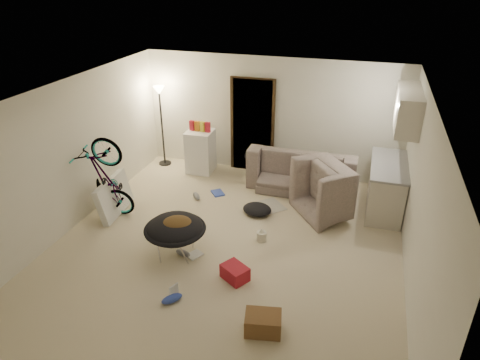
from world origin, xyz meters
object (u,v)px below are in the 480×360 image
(tv_box, at_px, (114,197))
(sofa, at_px, (302,173))
(juicer, at_px, (262,236))
(drink_case_a, at_px, (263,323))
(saucer_chair, at_px, (175,234))
(bicycle, at_px, (109,196))
(floor_lamp, at_px, (160,109))
(mini_fridge, at_px, (201,151))
(armchair, at_px, (339,193))
(drink_case_b, at_px, (235,273))
(kitchen_counter, at_px, (386,188))

(tv_box, bearing_deg, sofa, 29.06)
(juicer, bearing_deg, drink_case_a, -75.05)
(sofa, height_order, tv_box, tv_box)
(saucer_chair, height_order, tv_box, saucer_chair)
(sofa, height_order, bicycle, bicycle)
(floor_lamp, height_order, mini_fridge, floor_lamp)
(armchair, distance_m, tv_box, 4.12)
(saucer_chair, distance_m, drink_case_a, 2.05)
(sofa, bearing_deg, drink_case_a, 93.32)
(tv_box, bearing_deg, mini_fridge, 64.24)
(sofa, bearing_deg, armchair, 136.07)
(bicycle, bearing_deg, drink_case_b, -114.15)
(sofa, bearing_deg, tv_box, 33.81)
(armchair, relative_size, tv_box, 1.12)
(drink_case_a, bearing_deg, bicycle, 139.68)
(kitchen_counter, bearing_deg, armchair, -157.11)
(juicer, bearing_deg, armchair, 50.75)
(bicycle, bearing_deg, juicer, -92.60)
(armchair, relative_size, drink_case_a, 2.53)
(bicycle, xyz_separation_m, drink_case_b, (2.68, -1.01, -0.32))
(sofa, distance_m, armchair, 1.14)
(floor_lamp, relative_size, saucer_chair, 1.90)
(tv_box, relative_size, drink_case_b, 2.67)
(bicycle, distance_m, drink_case_a, 3.81)
(sofa, distance_m, drink_case_b, 3.24)
(sofa, bearing_deg, bicycle, 35.60)
(kitchen_counter, distance_m, drink_case_b, 3.45)
(floor_lamp, xyz_separation_m, tv_box, (0.10, -2.26, -0.97))
(saucer_chair, bearing_deg, sofa, 63.23)
(kitchen_counter, xyz_separation_m, juicer, (-1.92, -1.70, -0.34))
(kitchen_counter, relative_size, juicer, 6.30)
(juicer, bearing_deg, drink_case_b, -97.00)
(saucer_chair, xyz_separation_m, juicer, (1.18, 0.77, -0.30))
(floor_lamp, relative_size, drink_case_b, 4.79)
(bicycle, xyz_separation_m, juicer, (2.81, 0.05, -0.33))
(drink_case_b, xyz_separation_m, juicer, (0.13, 1.05, -0.01))
(armchair, bearing_deg, drink_case_b, 115.30)
(sofa, distance_m, drink_case_a, 4.06)
(saucer_chair, relative_size, drink_case_a, 2.13)
(kitchen_counter, relative_size, tv_box, 1.48)
(tv_box, height_order, juicer, tv_box)
(armchair, distance_m, drink_case_b, 2.72)
(saucer_chair, distance_m, juicer, 1.44)
(drink_case_b, bearing_deg, kitchen_counter, 85.62)
(floor_lamp, relative_size, bicycle, 1.11)
(bicycle, relative_size, drink_case_a, 3.63)
(floor_lamp, bearing_deg, sofa, -3.57)
(sofa, xyz_separation_m, saucer_chair, (-1.47, -2.92, 0.09))
(mini_fridge, height_order, juicer, mini_fridge)
(sofa, bearing_deg, saucer_chair, 63.52)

